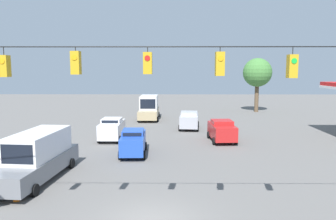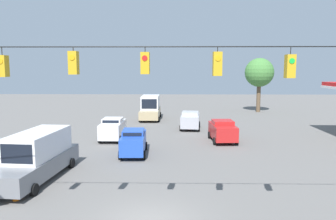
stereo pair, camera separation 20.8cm
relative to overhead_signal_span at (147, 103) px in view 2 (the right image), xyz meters
The scene contains 12 objects.
overhead_signal_span is the anchor object (origin of this frame).
box_truck_grey_parked_shoulder 10.20m from the overhead_signal_span, 42.56° to the right, with size 2.88×7.57×2.79m.
box_truck_tan_withflow_deep 29.95m from the overhead_signal_span, 86.10° to the right, with size 2.58×6.57×3.02m.
sedan_blue_withflow_mid 12.84m from the overhead_signal_span, 80.40° to the right, with size 2.05×4.40×1.91m.
sedan_silver_oncoming_deep 23.19m from the overhead_signal_span, 97.01° to the right, with size 2.38×4.09×1.90m.
sedan_red_oncoming_far 17.95m from the overhead_signal_span, 107.94° to the right, with size 2.31×4.20×1.91m.
sedan_white_withflow_far 18.25m from the overhead_signal_span, 75.11° to the right, with size 2.09×4.26×1.99m.
traffic_cone_nearest 8.89m from the overhead_signal_span, 24.74° to the right, with size 0.31×0.31×0.67m, color orange.
traffic_cone_second 9.89m from the overhead_signal_span, 39.06° to the right, with size 0.31×0.31×0.67m, color orange.
traffic_cone_third 11.26m from the overhead_signal_span, 47.84° to the right, with size 0.31×0.31×0.67m, color orange.
traffic_cone_fourth 13.01m from the overhead_signal_span, 56.76° to the right, with size 0.31×0.31×0.67m, color orange.
tree_horizon_left 39.44m from the overhead_signal_span, 110.35° to the right, with size 4.27×4.27×8.06m.
Camera 2 is at (-1.07, 13.19, 6.46)m, focal length 35.00 mm.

